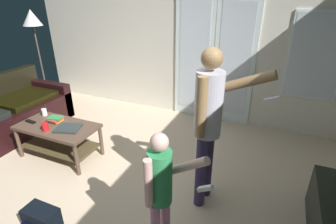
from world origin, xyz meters
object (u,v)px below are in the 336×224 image
person_child (161,188)px  floor_lamp (33,24)px  coffee_table (59,134)px  tv_remote_black (31,122)px  backpack (42,221)px  book_stack (55,119)px  person_adult (209,117)px  cup_by_laptop (45,127)px  cup_near_edge (44,112)px  laptop_closed (68,128)px

person_child → floor_lamp: 4.19m
coffee_table → tv_remote_black: tv_remote_black is taller
person_child → backpack: person_child is taller
floor_lamp → book_stack: (1.47, -1.21, -1.08)m
person_adult → person_child: 0.85m
cup_by_laptop → tv_remote_black: (-0.38, 0.09, -0.04)m
floor_lamp → cup_near_edge: (1.19, -1.13, -1.06)m
backpack → cup_near_edge: (-1.18, 1.24, 0.40)m
backpack → coffee_table: bearing=126.2°
tv_remote_black → book_stack: (0.29, 0.16, 0.02)m
book_stack → tv_remote_black: bearing=-150.4°
person_adult → laptop_closed: size_ratio=5.51×
floor_lamp → cup_near_edge: size_ratio=18.18×
book_stack → person_adult: bearing=-3.1°
floor_lamp → person_adult: bearing=-19.9°
coffee_table → book_stack: bearing=140.4°
person_adult → person_child: size_ratio=1.40×
person_child → backpack: (-1.14, -0.26, -0.59)m
coffee_table → floor_lamp: bearing=140.6°
laptop_closed → book_stack: book_stack is taller
person_adult → cup_near_edge: 2.53m
coffee_table → cup_near_edge: (-0.39, 0.17, 0.18)m
person_adult → cup_by_laptop: bearing=-176.4°
floor_lamp → cup_by_laptop: bearing=-43.1°
coffee_table → tv_remote_black: bearing=-169.9°
laptop_closed → cup_near_edge: (-0.61, 0.19, 0.04)m
coffee_table → person_adult: size_ratio=0.64×
tv_remote_black → book_stack: 0.33m
cup_by_laptop → book_stack: 0.27m
backpack → cup_by_laptop: cup_by_laptop is taller
backpack → tv_remote_black: (-1.18, 1.00, 0.36)m
person_child → cup_near_edge: 2.53m
cup_near_edge → person_adult: bearing=-4.6°
backpack → cup_near_edge: size_ratio=3.28×
coffee_table → floor_lamp: (-1.59, 1.30, 1.24)m
backpack → cup_near_edge: bearing=133.4°
tv_remote_black → cup_near_edge: bearing=93.2°
coffee_table → tv_remote_black: size_ratio=6.38×
floor_lamp → backpack: (2.37, -2.37, -1.45)m
person_child → floor_lamp: size_ratio=0.66×
book_stack → floor_lamp: bearing=140.7°
person_child → tv_remote_black: 2.45m
cup_by_laptop → book_stack: cup_by_laptop is taller
laptop_closed → cup_by_laptop: cup_by_laptop is taller
person_adult → floor_lamp: 3.94m
floor_lamp → laptop_closed: size_ratio=5.96×
coffee_table → cup_near_edge: size_ratio=10.78×
person_adult → book_stack: bearing=176.9°
floor_lamp → backpack: size_ratio=5.55×
backpack → laptop_closed: size_ratio=1.07×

